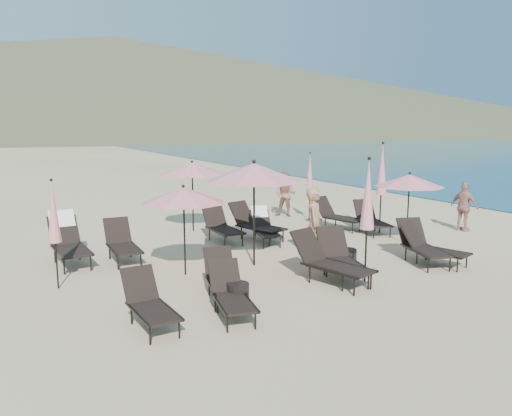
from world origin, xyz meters
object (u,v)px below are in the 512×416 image
lounger_13 (264,226)px  beachgoer_b (285,194)px  lounger_4 (422,244)px  umbrella_open_0 (184,195)px  lounger_8 (222,225)px  lounger_10 (337,215)px  lounger_5 (432,246)px  lounger_11 (371,219)px  umbrella_closed_2 (53,213)px  side_table_1 (347,259)px  umbrella_open_2 (409,181)px  lounger_1 (231,293)px  lounger_7 (122,243)px  beachgoer_a (314,225)px  lounger_12 (223,278)px  beachgoer_c (464,207)px  lounger_9 (255,223)px  umbrella_closed_1 (382,170)px  umbrella_closed_3 (310,173)px  umbrella_open_3 (192,169)px  lounger_3 (329,260)px  lounger_6 (68,240)px  side_table_0 (238,296)px  lounger_0 (149,303)px  umbrella_open_1 (254,172)px  lounger_2 (341,257)px

lounger_13 → beachgoer_b: 4.16m
lounger_4 → umbrella_open_0: umbrella_open_0 is taller
lounger_8 → lounger_10: size_ratio=0.95×
lounger_5 → lounger_11: 3.57m
umbrella_closed_2 → side_table_1: (6.14, -1.58, -1.34)m
umbrella_open_2 → lounger_1: bearing=-158.9°
lounger_10 → lounger_7: bearing=169.7°
lounger_13 → beachgoer_a: beachgoer_a is taller
lounger_12 → beachgoer_c: bearing=26.7°
lounger_9 → umbrella_closed_1: size_ratio=0.69×
lounger_8 → umbrella_open_0: 3.58m
side_table_1 → lounger_1: bearing=-158.9°
lounger_11 → umbrella_closed_3: (-0.48, 2.72, 1.21)m
lounger_12 → beachgoer_b: bearing=64.7°
lounger_11 → beachgoer_c: 3.00m
umbrella_open_3 → beachgoer_a: 5.00m
lounger_3 → lounger_12: (-2.36, 0.16, -0.08)m
lounger_6 → side_table_1: size_ratio=4.20×
side_table_0 → lounger_1: bearing=-136.5°
lounger_0 → umbrella_closed_3: bearing=38.2°
lounger_8 → umbrella_closed_1: size_ratio=0.61×
lounger_5 → lounger_8: bearing=110.6°
beachgoer_c → lounger_3: bearing=100.9°
lounger_1 → lounger_10: (6.16, 5.20, 0.05)m
lounger_13 → umbrella_closed_3: size_ratio=0.68×
umbrella_open_3 → umbrella_closed_1: umbrella_closed_1 is taller
lounger_4 → umbrella_closed_2: size_ratio=0.81×
umbrella_open_1 → lounger_12: bearing=-131.7°
umbrella_open_1 → lounger_6: bearing=149.7°
umbrella_open_3 → umbrella_closed_2: 5.98m
lounger_4 → beachgoer_a: beachgoer_a is taller
umbrella_open_1 → umbrella_closed_3: size_ratio=1.05×
lounger_8 → beachgoer_b: bearing=34.8°
umbrella_open_0 → beachgoer_c: (9.35, 0.39, -1.01)m
lounger_10 → beachgoer_a: beachgoer_a is taller
umbrella_open_1 → umbrella_closed_2: (-4.34, 0.33, -0.65)m
lounger_5 → lounger_9: size_ratio=0.88×
umbrella_closed_2 → beachgoer_b: size_ratio=1.38×
lounger_12 → umbrella_open_2: 6.68m
beachgoer_a → beachgoer_b: size_ratio=1.11×
lounger_4 → lounger_13: (-2.34, 3.67, -0.00)m
lounger_1 → lounger_3: lounger_3 is taller
lounger_6 → lounger_11: 8.79m
lounger_3 → lounger_9: bearing=67.3°
umbrella_open_0 → lounger_5: bearing=-18.7°
lounger_9 → beachgoer_c: size_ratio=1.24×
lounger_2 → beachgoer_c: 6.81m
side_table_0 → beachgoer_b: size_ratio=0.30×
beachgoer_b → beachgoer_a: bearing=-67.5°
lounger_0 → beachgoer_b: beachgoer_b is taller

